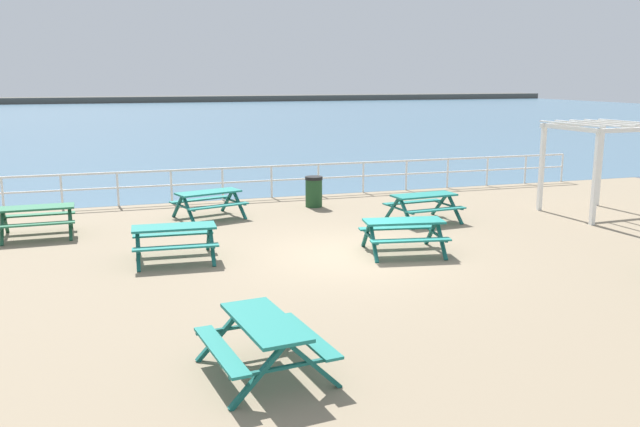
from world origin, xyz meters
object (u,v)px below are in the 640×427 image
picnic_table_corner (265,333)px  picnic_table_far_right (209,198)px  picnic_table_mid_centre (174,235)px  picnic_table_near_right (424,201)px  picnic_table_seaward (404,228)px  picnic_table_far_left (37,214)px  litter_bin (314,192)px  lattice_pergola (600,147)px

picnic_table_corner → picnic_table_far_right: bearing=-11.4°
picnic_table_mid_centre → picnic_table_far_right: (1.39, 4.26, 0.00)m
picnic_table_near_right → picnic_table_seaward: bearing=-129.6°
picnic_table_seaward → picnic_table_corner: (-4.47, -5.26, 0.00)m
picnic_table_far_right → picnic_table_seaward: size_ratio=1.07×
picnic_table_far_left → picnic_table_corner: bearing=-70.7°
picnic_table_mid_centre → picnic_table_near_right: bearing=18.6°
picnic_table_seaward → litter_bin: (-0.30, 5.96, -0.10)m
picnic_table_far_right → picnic_table_seaward: 6.39m
lattice_pergola → picnic_table_far_left: bearing=169.5°
picnic_table_far_left → litter_bin: bearing=10.4°
picnic_table_near_right → litter_bin: bearing=121.2°
picnic_table_near_right → litter_bin: 3.78m
picnic_table_far_left → picnic_table_seaward: (8.13, -4.28, 0.00)m
picnic_table_corner → litter_bin: bearing=-27.4°
picnic_table_near_right → picnic_table_seaward: same height
picnic_table_mid_centre → lattice_pergola: lattice_pergola is taller
picnic_table_near_right → picnic_table_far_right: same height
picnic_table_mid_centre → picnic_table_far_left: same height
picnic_table_mid_centre → picnic_table_far_left: size_ratio=1.02×
litter_bin → lattice_pergola: bearing=-26.0°
picnic_table_near_right → picnic_table_far_right: bearing=152.1°
picnic_table_near_right → picnic_table_mid_centre: (-7.02, -1.97, 0.00)m
picnic_table_seaward → picnic_table_near_right: bearing=65.6°
picnic_table_far_left → picnic_table_far_right: (4.47, 0.95, 0.00)m
picnic_table_far_left → picnic_table_seaward: bearing=-29.4°
picnic_table_far_right → litter_bin: litter_bin is taller
picnic_table_mid_centre → picnic_table_far_left: bearing=135.9°
picnic_table_mid_centre → picnic_table_corner: bearing=-81.7°
lattice_pergola → picnic_table_far_right: bearing=161.7°
picnic_table_near_right → picnic_table_mid_centre: size_ratio=1.03×
picnic_table_seaward → litter_bin: size_ratio=2.13×
picnic_table_near_right → picnic_table_far_left: same height
picnic_table_near_right → lattice_pergola: 5.46m
picnic_table_seaward → lattice_pergola: bearing=27.1°
picnic_table_near_right → picnic_table_far_left: (-10.10, 1.34, 0.00)m
picnic_table_corner → litter_bin: (4.17, 11.22, -0.10)m
picnic_table_mid_centre → lattice_pergola: size_ratio=0.69×
picnic_table_near_right → picnic_table_corner: (-6.44, -8.20, 0.00)m
picnic_table_near_right → lattice_pergola: bearing=-12.7°
picnic_table_corner → lattice_pergola: lattice_pergola is taller
picnic_table_seaward → lattice_pergola: (7.20, 2.30, 1.41)m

